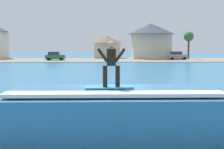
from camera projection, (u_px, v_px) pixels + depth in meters
name	position (u px, v px, depth m)	size (l,w,h in m)	color
ground_plane	(115.00, 121.00, 12.86)	(260.00, 260.00, 0.00)	teal
wave_crest	(113.00, 110.00, 11.46)	(8.12, 4.29, 1.63)	teal
surfboard	(109.00, 88.00, 10.96)	(1.78, 0.63, 0.06)	#33A5CC
surfer	(111.00, 62.00, 10.84)	(1.02, 0.32, 1.63)	black
shoreline_bank	(106.00, 60.00, 66.21)	(120.00, 17.92, 0.09)	gray
car_near_shore	(55.00, 56.00, 64.07)	(4.01, 2.15, 1.86)	#23663D
car_far_shore	(177.00, 56.00, 67.16)	(4.09, 2.27, 1.86)	gray
house_gabled_white	(151.00, 37.00, 72.05)	(11.00, 11.00, 8.35)	beige
house_small_cottage	(107.00, 46.00, 75.70)	(7.79, 7.79, 5.59)	beige
tree_short_bushy	(189.00, 37.00, 70.70)	(2.28, 2.28, 6.40)	brown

